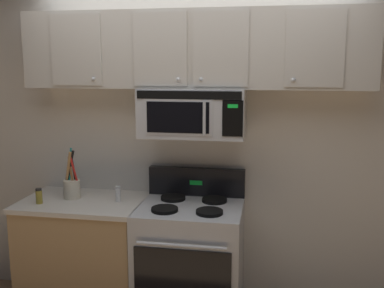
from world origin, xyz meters
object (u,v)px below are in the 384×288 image
Objects in this scene: stove_range at (190,261)px; over_range_microwave at (193,113)px; salt_shaker at (118,194)px; spice_jar at (39,196)px; utensil_crock_cream at (72,185)px.

stove_range is 1.11m from over_range_microwave.
salt_shaker is at bearing 178.73° from stove_range.
utensil_crock_cream is at bearing 43.55° from spice_jar.
stove_range is 1.23m from spice_jar.
utensil_crock_cream reaches higher than spice_jar.
spice_jar is (-0.56, -0.15, -0.00)m from salt_shaker.
utensil_crock_cream is at bearing -175.04° from over_range_microwave.
salt_shaker reaches higher than spice_jar.
over_range_microwave is at bearing 12.76° from spice_jar.
utensil_crock_cream is 0.25m from spice_jar.
salt_shaker is at bearing 14.91° from spice_jar.
salt_shaker is at bearing -3.39° from utensil_crock_cream.
over_range_microwave is 1.94× the size of utensil_crock_cream.
over_range_microwave is 0.84m from salt_shaker.
spice_jar is (-0.18, -0.17, -0.04)m from utensil_crock_cream.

